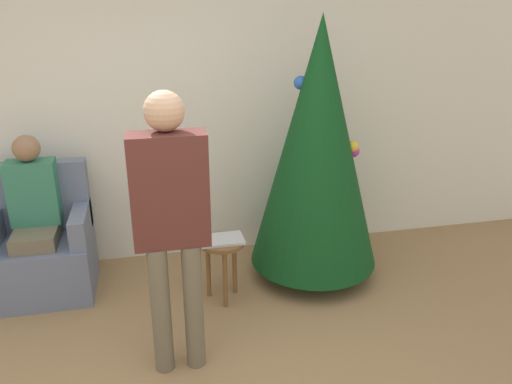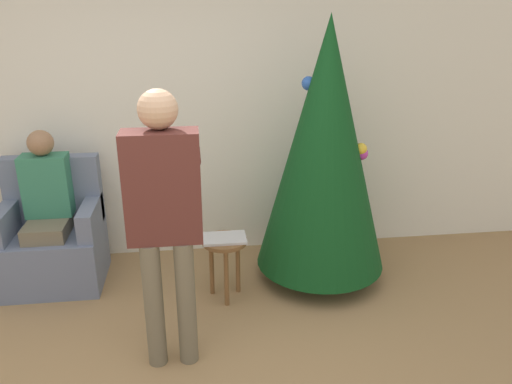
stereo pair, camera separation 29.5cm
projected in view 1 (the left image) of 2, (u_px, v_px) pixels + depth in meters
wall_back at (153, 109)px, 4.20m from camera, size 8.00×0.06×2.70m
christmas_tree at (317, 146)px, 3.92m from camera, size 1.05×1.05×2.13m
armchair at (42, 249)px, 3.95m from camera, size 0.77×0.63×1.02m
person_seated at (34, 211)px, 3.80m from camera, size 0.36×0.46×1.28m
person_standing at (171, 211)px, 2.90m from camera, size 0.46×0.57×1.75m
side_stool at (222, 253)px, 3.81m from camera, size 0.34×0.34×0.50m
laptop at (222, 239)px, 3.77m from camera, size 0.33×0.22×0.02m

